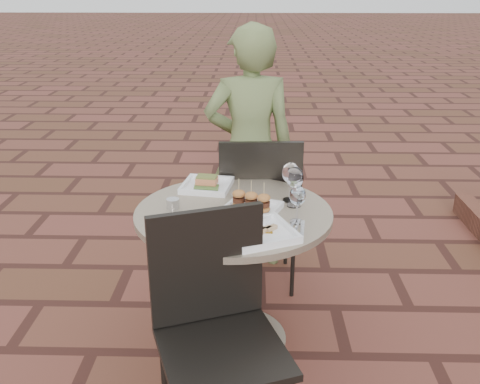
{
  "coord_description": "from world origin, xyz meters",
  "views": [
    {
      "loc": [
        -0.05,
        -2.14,
        1.7
      ],
      "look_at": [
        -0.11,
        0.09,
        0.82
      ],
      "focal_mm": 40.0,
      "sensor_mm": 36.0,
      "label": 1
    }
  ],
  "objects_px": {
    "plate_sliders": "(251,205)",
    "plate_tuna": "(260,232)",
    "cafe_table": "(234,258)",
    "chair_far": "(259,202)",
    "chair_near": "(215,314)",
    "diner": "(250,150)",
    "plate_salmon": "(207,185)"
  },
  "relations": [
    {
      "from": "plate_sliders",
      "to": "plate_tuna",
      "type": "distance_m",
      "value": 0.24
    },
    {
      "from": "cafe_table",
      "to": "chair_far",
      "type": "xyz_separation_m",
      "value": [
        0.12,
        0.53,
        0.07
      ]
    },
    {
      "from": "chair_near",
      "to": "plate_sliders",
      "type": "distance_m",
      "value": 0.59
    },
    {
      "from": "plate_tuna",
      "to": "diner",
      "type": "bearing_deg",
      "value": 92.73
    },
    {
      "from": "chair_far",
      "to": "diner",
      "type": "height_order",
      "value": "diner"
    },
    {
      "from": "cafe_table",
      "to": "plate_tuna",
      "type": "relative_size",
      "value": 2.62
    },
    {
      "from": "chair_far",
      "to": "plate_salmon",
      "type": "distance_m",
      "value": 0.42
    },
    {
      "from": "plate_tuna",
      "to": "chair_near",
      "type": "bearing_deg",
      "value": -119.22
    },
    {
      "from": "chair_far",
      "to": "chair_near",
      "type": "distance_m",
      "value": 1.1
    },
    {
      "from": "diner",
      "to": "plate_salmon",
      "type": "height_order",
      "value": "diner"
    },
    {
      "from": "plate_sliders",
      "to": "plate_tuna",
      "type": "xyz_separation_m",
      "value": [
        0.04,
        -0.24,
        -0.02
      ]
    },
    {
      "from": "chair_far",
      "to": "chair_near",
      "type": "relative_size",
      "value": 1.0
    },
    {
      "from": "cafe_table",
      "to": "plate_sliders",
      "type": "height_order",
      "value": "plate_sliders"
    },
    {
      "from": "cafe_table",
      "to": "plate_sliders",
      "type": "relative_size",
      "value": 2.95
    },
    {
      "from": "cafe_table",
      "to": "diner",
      "type": "bearing_deg",
      "value": 85.73
    },
    {
      "from": "diner",
      "to": "plate_tuna",
      "type": "xyz_separation_m",
      "value": [
        0.05,
        -1.13,
        -0.0
      ]
    },
    {
      "from": "cafe_table",
      "to": "chair_near",
      "type": "relative_size",
      "value": 0.97
    },
    {
      "from": "chair_near",
      "to": "plate_tuna",
      "type": "bearing_deg",
      "value": 40.89
    },
    {
      "from": "diner",
      "to": "plate_tuna",
      "type": "relative_size",
      "value": 4.36
    },
    {
      "from": "chair_near",
      "to": "plate_sliders",
      "type": "height_order",
      "value": "chair_near"
    },
    {
      "from": "chair_near",
      "to": "plate_sliders",
      "type": "xyz_separation_m",
      "value": [
        0.13,
        0.54,
        0.21
      ]
    },
    {
      "from": "chair_near",
      "to": "plate_salmon",
      "type": "xyz_separation_m",
      "value": [
        -0.1,
        0.83,
        0.2
      ]
    },
    {
      "from": "chair_near",
      "to": "plate_salmon",
      "type": "distance_m",
      "value": 0.86
    },
    {
      "from": "chair_far",
      "to": "diner",
      "type": "xyz_separation_m",
      "value": [
        -0.06,
        0.34,
        0.2
      ]
    },
    {
      "from": "chair_far",
      "to": "plate_tuna",
      "type": "height_order",
      "value": "chair_far"
    },
    {
      "from": "diner",
      "to": "plate_sliders",
      "type": "relative_size",
      "value": 4.91
    },
    {
      "from": "chair_far",
      "to": "plate_sliders",
      "type": "height_order",
      "value": "chair_far"
    },
    {
      "from": "chair_far",
      "to": "diner",
      "type": "relative_size",
      "value": 0.62
    },
    {
      "from": "diner",
      "to": "plate_sliders",
      "type": "xyz_separation_m",
      "value": [
        0.02,
        -0.89,
        0.02
      ]
    },
    {
      "from": "chair_near",
      "to": "plate_salmon",
      "type": "bearing_deg",
      "value": 76.74
    },
    {
      "from": "cafe_table",
      "to": "chair_far",
      "type": "height_order",
      "value": "chair_far"
    },
    {
      "from": "chair_far",
      "to": "diner",
      "type": "distance_m",
      "value": 0.4
    }
  ]
}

